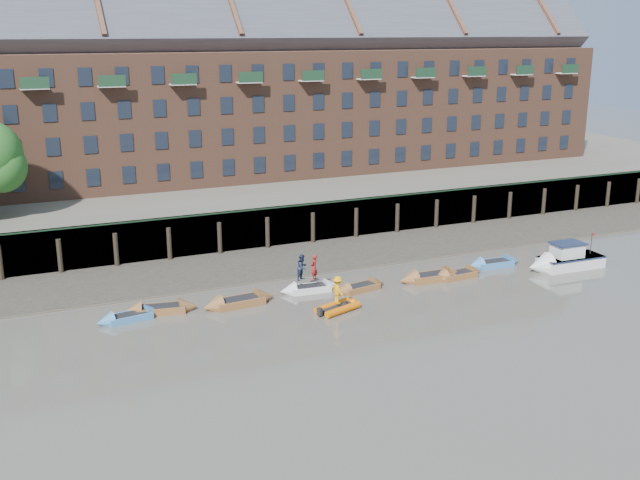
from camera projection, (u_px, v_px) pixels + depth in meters
ground at (432, 344)px, 42.38m from camera, size 220.00×220.00×0.00m
foreshore at (308, 258)px, 58.23m from camera, size 110.00×8.00×0.50m
mud_band at (326, 270)px, 55.23m from camera, size 110.00×1.60×0.10m
river_wall at (288, 225)px, 61.65m from camera, size 110.00×1.23×3.30m
bank_terrace at (237, 193)px, 73.64m from camera, size 110.00×28.00×3.20m
apartment_terrace at (230, 76)px, 71.46m from camera, size 80.60×15.56×20.98m
rowboat_0 at (130, 317)px, 45.74m from camera, size 4.25×1.83×1.19m
rowboat_1 at (161, 309)px, 46.92m from camera, size 4.77×2.07×1.34m
rowboat_2 at (239, 302)px, 48.17m from camera, size 5.04×1.87×1.43m
rowboat_3 at (310, 288)px, 50.75m from camera, size 4.31×1.57×1.23m
rowboat_4 at (360, 288)px, 50.93m from camera, size 4.27×1.91×1.20m
rowboat_5 at (431, 277)px, 52.99m from camera, size 4.99×1.61×1.43m
rowboat_6 at (457, 275)px, 53.52m from camera, size 4.44×1.61×1.26m
rowboat_7 at (494, 263)px, 56.11m from camera, size 4.50×1.51×1.29m
rib_tender at (339, 307)px, 47.32m from camera, size 3.12×2.26×0.53m
motor_launch at (560, 261)px, 55.34m from camera, size 6.22×2.22×2.54m
person_rower_a at (314, 267)px, 50.37m from camera, size 0.77×0.74×1.77m
person_rower_b at (302, 267)px, 50.35m from camera, size 1.11×1.06×1.80m
person_rib_crew at (338, 290)px, 46.94m from camera, size 0.79×1.23×1.80m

